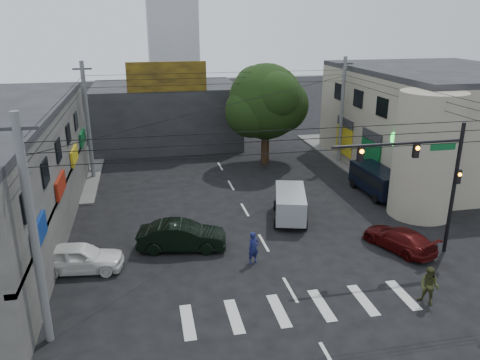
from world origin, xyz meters
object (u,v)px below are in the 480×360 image
object	(u,v)px
street_tree	(266,102)
utility_pole_far_right	(342,111)
navy_van	(376,182)
utility_pole_near_left	(34,235)
pedestrian_olive	(429,286)
dark_sedan	(182,236)
utility_pole_far_left	(88,122)
traffic_officer	(253,248)
silver_minivan	(290,206)
white_compact	(79,258)
maroon_sedan	(399,239)
traffic_gantry	(428,170)

from	to	relation	value
street_tree	utility_pole_far_right	bearing A→B (deg)	-8.75
street_tree	navy_van	size ratio (longest dim) A/B	1.75
utility_pole_near_left	pedestrian_olive	size ratio (longest dim) A/B	5.10
utility_pole_far_right	dark_sedan	bearing A→B (deg)	-137.62
street_tree	utility_pole_far_right	xyz separation A→B (m)	(6.50, -1.00, -0.87)
dark_sedan	navy_van	distance (m)	15.65
utility_pole_far_left	dark_sedan	distance (m)	15.47
utility_pole_far_right	traffic_officer	distance (m)	20.23
utility_pole_near_left	utility_pole_far_left	size ratio (longest dim) A/B	1.00
utility_pole_near_left	utility_pole_far_left	xyz separation A→B (m)	(0.00, 20.50, 0.00)
utility_pole_far_right	silver_minivan	distance (m)	14.16
traffic_officer	pedestrian_olive	size ratio (longest dim) A/B	0.97
utility_pole_far_right	pedestrian_olive	world-z (taller)	utility_pole_far_right
utility_pole_near_left	white_compact	bearing A→B (deg)	83.62
traffic_officer	utility_pole_far_right	bearing A→B (deg)	33.43
utility_pole_near_left	maroon_sedan	distance (m)	18.58
traffic_gantry	pedestrian_olive	world-z (taller)	traffic_gantry
utility_pole_far_right	traffic_officer	bearing A→B (deg)	-125.75
utility_pole_far_right	dark_sedan	size ratio (longest dim) A/B	1.82
navy_van	dark_sedan	bearing A→B (deg)	109.01
traffic_officer	pedestrian_olive	world-z (taller)	pedestrian_olive
traffic_gantry	white_compact	distance (m)	18.28
street_tree	dark_sedan	world-z (taller)	street_tree
navy_van	silver_minivan	bearing A→B (deg)	109.46
traffic_gantry	utility_pole_far_left	size ratio (longest dim) A/B	0.78
white_compact	silver_minivan	xyz separation A→B (m)	(12.37, 4.04, 0.19)
utility_pole_far_left	utility_pole_far_right	world-z (taller)	same
traffic_officer	dark_sedan	bearing A→B (deg)	125.42
utility_pole_near_left	dark_sedan	bearing A→B (deg)	48.74
dark_sedan	pedestrian_olive	xyz separation A→B (m)	(10.28, -7.56, 0.10)
street_tree	utility_pole_far_left	distance (m)	14.56
maroon_sedan	traffic_officer	distance (m)	8.26
utility_pole_near_left	dark_sedan	size ratio (longest dim) A/B	1.82
maroon_sedan	silver_minivan	xyz separation A→B (m)	(-4.66, 5.17, 0.31)
dark_sedan	traffic_officer	world-z (taller)	traffic_officer
street_tree	pedestrian_olive	bearing A→B (deg)	-85.73
traffic_gantry	traffic_officer	xyz separation A→B (m)	(-8.94, 0.87, -3.96)
street_tree	utility_pole_far_right	size ratio (longest dim) A/B	0.95
traffic_gantry	dark_sedan	distance (m)	13.47
navy_van	traffic_officer	distance (m)	13.70
dark_sedan	silver_minivan	distance (m)	7.60
maroon_sedan	silver_minivan	bearing A→B (deg)	-69.04
dark_sedan	street_tree	bearing A→B (deg)	-20.12
utility_pole_far_right	silver_minivan	xyz separation A→B (m)	(-8.02, -11.07, -3.67)
dark_sedan	maroon_sedan	world-z (taller)	dark_sedan
traffic_officer	white_compact	bearing A→B (deg)	152.54
navy_van	pedestrian_olive	world-z (taller)	navy_van
street_tree	traffic_officer	size ratio (longest dim) A/B	4.97
pedestrian_olive	traffic_gantry	bearing A→B (deg)	118.68
utility_pole_near_left	navy_van	size ratio (longest dim) A/B	1.85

